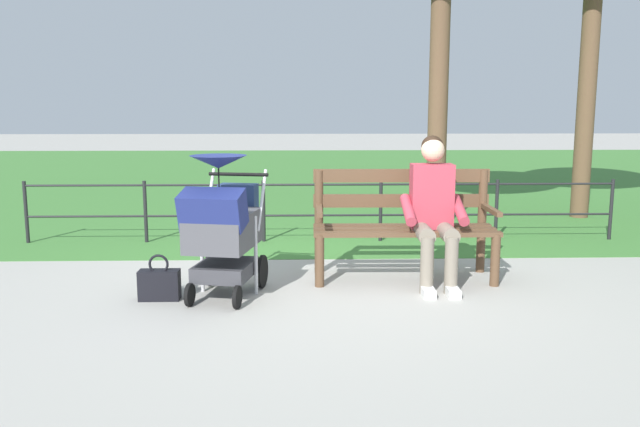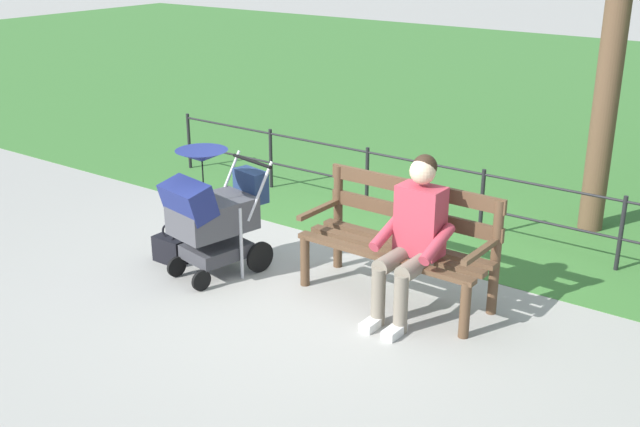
{
  "view_description": "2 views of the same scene",
  "coord_description": "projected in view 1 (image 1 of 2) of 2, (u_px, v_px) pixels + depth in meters",
  "views": [
    {
      "loc": [
        0.23,
        5.58,
        1.53
      ],
      "look_at": [
        0.08,
        0.21,
        0.64
      ],
      "focal_mm": 36.61,
      "sensor_mm": 36.0,
      "label": 1
    },
    {
      "loc": [
        -3.56,
        5.0,
        2.9
      ],
      "look_at": [
        0.01,
        0.07,
        0.63
      ],
      "focal_mm": 43.65,
      "sensor_mm": 36.0,
      "label": 2
    }
  ],
  "objects": [
    {
      "name": "park_fence",
      "position": [
        322.0,
        205.0,
        7.35
      ],
      "size": [
        6.66,
        0.04,
        0.7
      ],
      "color": "black",
      "rests_on": "ground"
    },
    {
      "name": "stroller",
      "position": [
        223.0,
        225.0,
        5.17
      ],
      "size": [
        0.66,
        0.96,
        1.15
      ],
      "color": "black",
      "rests_on": "ground"
    },
    {
      "name": "park_bench",
      "position": [
        403.0,
        219.0,
        5.81
      ],
      "size": [
        1.61,
        0.62,
        0.96
      ],
      "color": "brown",
      "rests_on": "ground"
    },
    {
      "name": "grass_lawn",
      "position": [
        312.0,
        175.0,
        14.44
      ],
      "size": [
        40.0,
        16.0,
        0.01
      ],
      "primitive_type": "cube",
      "color": "#3D7533",
      "rests_on": "ground"
    },
    {
      "name": "person_on_bench",
      "position": [
        434.0,
        206.0,
        5.57
      ],
      "size": [
        0.54,
        0.74,
        1.28
      ],
      "color": "slate",
      "rests_on": "ground"
    },
    {
      "name": "ground_plane",
      "position": [
        328.0,
        280.0,
        5.76
      ],
      "size": [
        60.0,
        60.0,
        0.0
      ],
      "primitive_type": "plane",
      "color": "#9E9B93"
    },
    {
      "name": "handbag",
      "position": [
        159.0,
        284.0,
        5.18
      ],
      "size": [
        0.32,
        0.14,
        0.37
      ],
      "color": "black",
      "rests_on": "ground"
    }
  ]
}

